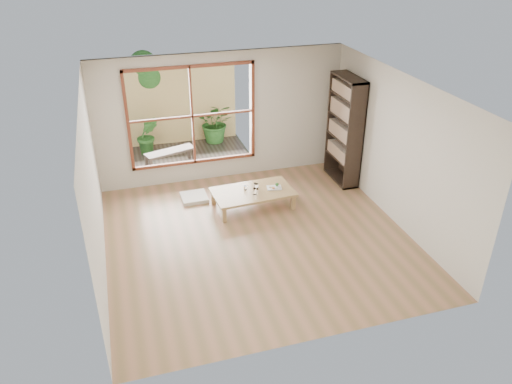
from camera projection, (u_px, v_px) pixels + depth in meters
ground at (257, 237)px, 8.50m from camera, size 5.00×5.00×0.00m
low_table at (253, 193)px, 9.29m from camera, size 1.54×0.93×0.33m
floor_cushion at (194, 197)px, 9.65m from camera, size 0.50×0.50×0.07m
bookshelf at (345, 130)px, 9.93m from camera, size 0.35×0.97×2.17m
glass_tall at (255, 191)px, 9.13m from camera, size 0.07×0.07×0.12m
glass_mid at (256, 186)px, 9.31m from camera, size 0.08×0.08×0.11m
glass_short at (255, 185)px, 9.37m from camera, size 0.07×0.07×0.09m
glass_small at (245, 188)px, 9.29m from camera, size 0.07×0.07×0.08m
food_tray at (275, 187)px, 9.37m from camera, size 0.30×0.24×0.08m
deck at (187, 158)px, 11.35m from camera, size 2.80×2.00×0.05m
garden_bench at (170, 153)px, 10.83m from camera, size 1.15×0.64×0.35m
bamboo_fence at (177, 107)px, 11.77m from camera, size 2.80×0.06×1.80m
shrub_right at (216, 122)px, 11.95m from camera, size 1.08×1.00×0.99m
shrub_left at (148, 135)px, 11.31m from camera, size 0.50×0.41×0.90m
garden_tree at (144, 75)px, 11.51m from camera, size 1.04×0.85×2.22m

